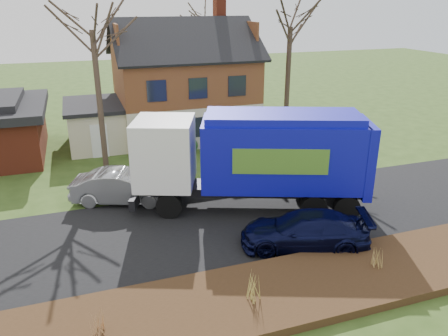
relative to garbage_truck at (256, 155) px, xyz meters
name	(u,v)px	position (x,y,z in m)	size (l,w,h in m)	color
ground	(219,225)	(-2.14, -1.13, -2.62)	(120.00, 120.00, 0.00)	#2D4517
road	(219,225)	(-2.14, -1.13, -2.61)	(80.00, 7.00, 0.02)	black
mulch_verge	(270,294)	(-2.14, -6.43, -2.47)	(80.00, 3.50, 0.30)	#302010
main_house	(177,79)	(-0.65, 12.78, 1.41)	(12.95, 8.95, 9.26)	beige
garbage_truck	(256,155)	(0.00, 0.00, 0.00)	(10.91, 6.37, 4.54)	black
silver_sedan	(123,187)	(-5.77, 2.57, -1.82)	(1.68, 4.81, 1.59)	#96999D
navy_wagon	(305,230)	(0.45, -3.91, -1.90)	(2.02, 4.97, 1.44)	black
tree_front_west	(90,7)	(-6.19, 7.96, 6.17)	(3.59, 3.59, 10.66)	#423328
tree_front_east	(291,7)	(6.67, 10.31, 6.08)	(3.85, 3.85, 10.69)	#392C22
tree_back	(204,9)	(3.88, 21.11, 5.80)	(3.19, 3.19, 10.10)	#443528
grass_clump_west	(96,321)	(-7.60, -6.63, -1.89)	(0.32, 0.27, 0.85)	#AD7B4C
grass_clump_mid	(253,286)	(-2.86, -6.65, -1.82)	(0.36, 0.29, 0.99)	tan
grass_clump_east	(377,256)	(2.00, -6.34, -1.92)	(0.32, 0.26, 0.79)	#AD8D4C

